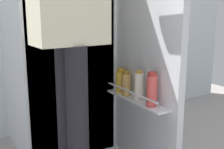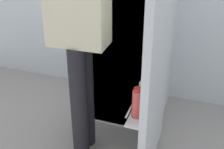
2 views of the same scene
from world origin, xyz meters
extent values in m
plane|color=gray|center=(0.00, 0.00, 0.00)|extent=(5.31, 5.31, 0.00)
cube|color=silver|center=(0.00, 0.58, 0.88)|extent=(0.68, 0.66, 1.75)
cube|color=white|center=(0.00, 0.25, 0.88)|extent=(0.64, 0.01, 1.71)
cube|color=white|center=(0.00, 0.30, 0.92)|extent=(0.60, 0.09, 0.01)
cube|color=silver|center=(0.36, -0.08, 0.88)|extent=(0.05, 0.67, 1.69)
cube|color=white|center=(0.29, -0.08, 0.50)|extent=(0.10, 0.56, 0.01)
cylinder|color=silver|center=(0.24, -0.08, 0.56)|extent=(0.01, 0.54, 0.01)
cylinder|color=#EDE5CC|center=(0.29, -0.11, 0.59)|extent=(0.06, 0.06, 0.18)
cylinder|color=#B78933|center=(0.29, -0.11, 0.69)|extent=(0.04, 0.04, 0.02)
cylinder|color=tan|center=(0.28, 0.02, 0.58)|extent=(0.06, 0.06, 0.15)
cylinder|color=#996623|center=(0.28, 0.02, 0.66)|extent=(0.05, 0.05, 0.02)
cylinder|color=#DB4C47|center=(0.28, -0.24, 0.60)|extent=(0.07, 0.07, 0.19)
cylinder|color=#B22D28|center=(0.28, -0.24, 0.70)|extent=(0.05, 0.05, 0.02)
cylinder|color=gold|center=(0.29, 0.11, 0.58)|extent=(0.07, 0.07, 0.14)
cylinder|color=#BC8419|center=(0.29, 0.11, 0.66)|extent=(0.06, 0.06, 0.03)
cylinder|color=black|center=(-0.17, -0.03, 0.44)|extent=(0.12, 0.12, 0.89)
cylinder|color=black|center=(-0.16, -0.17, 0.44)|extent=(0.12, 0.12, 0.89)
camera|label=1|loc=(-0.77, -1.54, 1.07)|focal=46.31mm
camera|label=2|loc=(0.65, -1.77, 1.61)|focal=47.29mm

